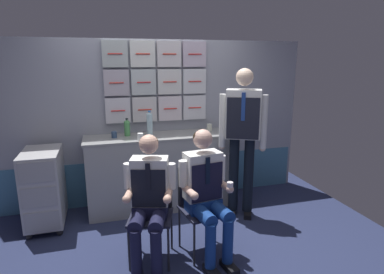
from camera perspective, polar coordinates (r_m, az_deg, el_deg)
The scene contains 14 objects.
ground at distance 3.49m, azimuth -2.31°, elevation -19.82°, with size 4.80×4.80×0.04m, color #242C4C.
galley_bulkhead at distance 4.34m, azimuth -6.70°, elevation 2.84°, with size 4.20×0.14×2.15m.
galley_counter at distance 4.23m, azimuth -5.65°, elevation -6.06°, with size 1.86×0.53×0.97m.
service_trolley at distance 4.09m, azimuth -24.70°, elevation -7.96°, with size 0.40×0.65×0.91m.
folding_chair_left at distance 3.21m, azimuth -7.11°, elevation -11.72°, with size 0.50×0.50×0.86m.
crew_member_left at distance 3.00m, azimuth -7.63°, elevation -10.44°, with size 0.50×0.64×1.24m.
folding_chair_center at distance 3.30m, azimuth 1.23°, elevation -10.91°, with size 0.46×0.46×0.86m.
crew_member_center at distance 3.10m, azimuth 2.58°, elevation -9.25°, with size 0.49×0.64×1.26m.
crew_member_standing at distance 3.86m, azimuth 8.95°, elevation 1.47°, with size 0.51×0.39×1.80m.
water_bottle_blue_cap at distance 4.10m, azimuth -11.41°, elevation 1.63°, with size 0.07×0.07×0.22m.
sparkling_bottle_green at distance 4.02m, azimuth -7.50°, elevation 2.26°, with size 0.07×0.07×0.32m.
coffee_cup_white at distance 4.04m, azimuth -13.60°, elevation 0.43°, with size 0.07×0.07×0.08m.
coffee_cup_spare at distance 4.34m, azimuth 3.12°, elevation 1.76°, with size 0.07×0.07×0.09m.
paper_cup_tan at distance 3.87m, azimuth -9.12°, elevation 0.10°, with size 0.07×0.07×0.08m.
Camera 1 is at (-0.67, -2.84, 1.90)m, focal length 30.17 mm.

